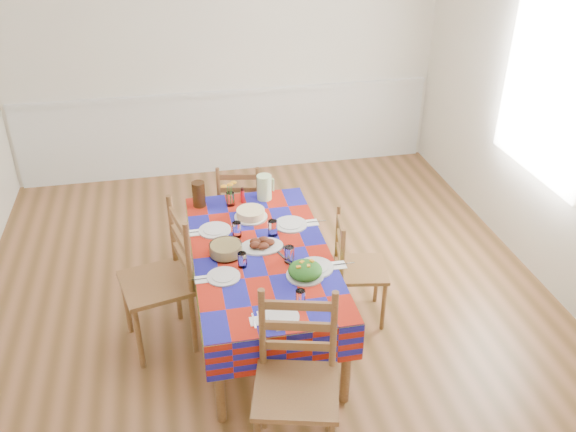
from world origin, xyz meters
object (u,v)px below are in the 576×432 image
Objects in this scene: chair_right at (356,269)px; tea_pitcher at (199,194)px; green_pitcher at (264,187)px; chair_near at (296,384)px; chair_left at (162,281)px; meat_platter at (261,245)px; chair_far at (240,207)px; dining_table at (261,260)px.

tea_pitcher is at bearing 65.67° from chair_right.
chair_near is (-0.14, -1.83, -0.27)m from green_pitcher.
meat_platter is at bearing 80.16° from chair_left.
chair_right is (1.38, -0.00, -0.09)m from chair_left.
tea_pitcher is at bearing 143.00° from chair_left.
tea_pitcher reaches higher than meat_platter.
chair_near is 0.99× the size of chair_left.
chair_left reaches higher than chair_near.
green_pitcher is 0.51m from tea_pitcher.
tea_pitcher is 0.24× the size of chair_far.
chair_left reaches higher than meat_platter.
chair_left is (-0.84, -0.73, -0.26)m from green_pitcher.
chair_far is (-0.16, 0.36, -0.36)m from green_pitcher.
chair_left is at bearing 68.36° from chair_far.
chair_near reaches higher than chair_right.
chair_right is at bearing -53.46° from green_pitcher.
dining_table is 0.72m from chair_right.
meat_platter is 0.36× the size of chair_far.
chair_left reaches higher than dining_table.
chair_left is 1.22× the size of chair_right.
chair_near is at bearing 100.87° from chair_far.
chair_far reaches higher than dining_table.
chair_left is at bearing 99.90° from chair_right.
meat_platter is (0.01, 0.05, 0.10)m from dining_table.
meat_platter is 0.74m from chair_right.
tea_pitcher is 0.19× the size of chair_left.
tea_pitcher is at bearing 116.25° from chair_near.
dining_table is at bearing 76.26° from chair_left.
dining_table is 8.69× the size of tea_pitcher.
chair_near reaches higher than tea_pitcher.
meat_platter is at bearing 96.68° from chair_right.
dining_table is at bearing -63.57° from tea_pitcher.
meat_platter is 0.29× the size of chair_left.
chair_right reaches higher than meat_platter.
dining_table is 2.02× the size of chair_right.
meat_platter is at bearing 77.72° from dining_table.
dining_table is at bearing 100.74° from chair_far.
tea_pitcher is at bearing 56.18° from chair_far.
chair_near reaches higher than green_pitcher.
chair_left reaches higher than tea_pitcher.
chair_far is 1.29m from chair_left.
tea_pitcher is 1.88m from chair_near.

